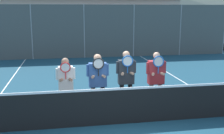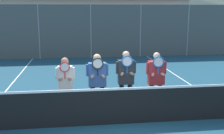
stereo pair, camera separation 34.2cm
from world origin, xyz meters
name	(u,v)px [view 2 (the right image)]	position (x,y,z in m)	size (l,w,h in m)	color
ground_plane	(115,124)	(0.00, 0.00, 0.00)	(120.00, 120.00, 0.00)	navy
hill_distant	(79,22)	(0.00, 61.97, 0.00)	(129.65, 72.03, 25.21)	gray
clubhouse_building	(66,20)	(-1.71, 17.49, 2.08)	(20.17, 5.50, 4.12)	beige
fence_back	(91,31)	(0.00, 10.58, 1.64)	(18.97, 0.06, 3.28)	gray
tennis_net	(115,106)	(0.00, 0.00, 0.52)	(9.70, 0.09, 1.10)	gray
court_line_left_sideline	(2,96)	(-3.60, 3.00, 0.00)	(0.05, 16.00, 0.01)	white
court_line_right_sideline	(196,88)	(3.60, 3.00, 0.00)	(0.05, 16.00, 0.01)	white
player_leftmost	(65,83)	(-1.28, 0.73, 1.00)	(0.53, 0.34, 1.70)	black
player_center_left	(97,79)	(-0.39, 0.75, 1.07)	(0.63, 0.34, 1.78)	black
player_center_right	(126,77)	(0.44, 0.80, 1.09)	(0.59, 0.34, 1.84)	black
player_rightmost	(156,78)	(1.31, 0.72, 1.06)	(0.60, 0.34, 1.80)	#56565B
car_far_left	(1,42)	(-5.90, 12.46, 0.88)	(4.65, 2.00, 1.72)	#285638
car_left_of_center	(78,39)	(-0.79, 12.75, 0.95)	(4.35, 1.93, 1.87)	navy
car_center	(147,38)	(4.11, 12.70, 0.94)	(4.22, 1.93, 1.87)	maroon
car_right_of_center	(211,38)	(9.05, 12.78, 0.93)	(4.44, 2.04, 1.82)	#B2B7BC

